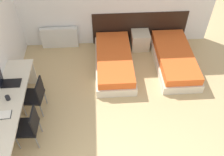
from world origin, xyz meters
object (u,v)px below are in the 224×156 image
(laptop, at_px, (7,81))
(nightstand, at_px, (140,40))
(chair_near_laptop, at_px, (35,95))
(chair_near_notebook, at_px, (29,126))
(bed_near_window, at_px, (114,62))
(bed_near_door, at_px, (174,59))

(laptop, bearing_deg, nightstand, 32.01)
(chair_near_laptop, relative_size, chair_near_notebook, 1.00)
(chair_near_notebook, height_order, laptop, laptop)
(nightstand, bearing_deg, chair_near_notebook, -131.97)
(chair_near_notebook, bearing_deg, nightstand, 49.78)
(chair_near_laptop, bearing_deg, bed_near_window, 41.92)
(bed_near_window, height_order, nightstand, nightstand)
(bed_near_window, relative_size, bed_near_door, 1.00)
(nightstand, distance_m, chair_near_laptop, 3.10)
(bed_near_door, height_order, laptop, laptop)
(bed_near_window, height_order, chair_near_laptop, chair_near_laptop)
(bed_near_window, bearing_deg, chair_near_notebook, -130.83)
(nightstand, bearing_deg, chair_near_laptop, -140.94)
(nightstand, height_order, laptop, laptop)
(bed_near_window, distance_m, bed_near_door, 1.48)
(bed_near_window, xyz_separation_m, nightstand, (0.74, 0.75, 0.04))
(chair_near_notebook, bearing_deg, laptop, 121.52)
(bed_near_door, distance_m, nightstand, 1.05)
(bed_near_window, height_order, chair_near_notebook, chair_near_notebook)
(chair_near_notebook, bearing_deg, chair_near_laptop, 91.78)
(bed_near_door, xyz_separation_m, laptop, (-3.61, -1.09, 0.61))
(nightstand, bearing_deg, bed_near_door, -45.28)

